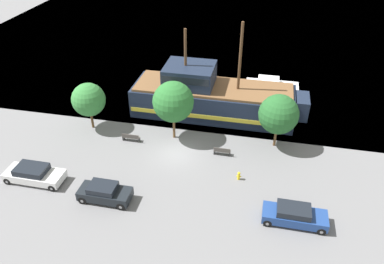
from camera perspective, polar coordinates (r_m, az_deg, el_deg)
The scene contains 13 objects.
ground_plane at distance 34.85m, azimuth -2.38°, elevation -3.23°, with size 160.00×160.00×0.00m, color slate.
water_surface at distance 74.28m, azimuth 6.26°, elevation 17.19°, with size 80.00×80.00×0.00m, color slate.
pirate_ship at distance 39.93m, azimuth 2.97°, elevation 5.38°, with size 18.28×5.40×10.21m.
moored_boat_dockside at distance 46.31m, azimuth 11.95°, elevation 6.91°, with size 6.22×2.28×1.53m.
parked_car_curb_front at distance 28.94m, azimuth 15.32°, elevation -12.13°, with size 4.67×1.80×1.47m.
parked_car_curb_mid at distance 30.42m, azimuth -13.18°, elevation -8.98°, with size 4.12×1.80×1.49m.
parked_car_curb_rear at distance 34.03m, azimuth -22.96°, elevation -5.91°, with size 4.93×1.99×1.44m.
fire_hydrant at distance 31.94m, azimuth 7.14°, elevation -6.59°, with size 0.42×0.25×0.76m.
bench_promenade_east at distance 34.44m, azimuth 4.60°, elevation -2.93°, with size 1.54×0.45×0.85m.
bench_promenade_west at distance 36.62m, azimuth -9.30°, elevation -0.81°, with size 1.71×0.45×0.85m.
tree_row_east at distance 38.18m, azimuth -15.49°, elevation 4.77°, with size 3.31×3.31×4.87m.
tree_row_mideast at distance 34.89m, azimuth -2.89°, elevation 4.61°, with size 3.88×3.88×5.93m.
tree_row_midwest at distance 34.84m, azimuth 13.06°, elevation 2.64°, with size 3.68×3.68×5.29m.
Camera 1 is at (7.21, -26.90, 20.95)m, focal length 35.00 mm.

